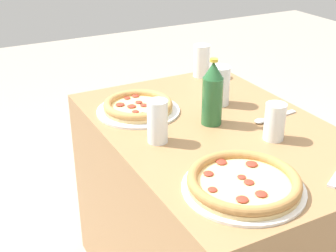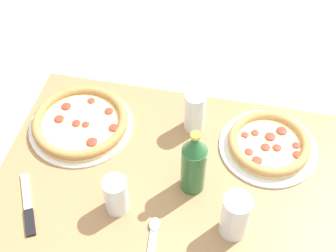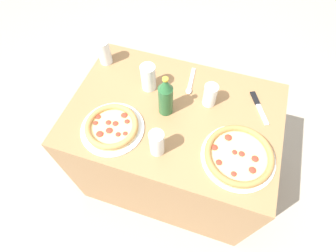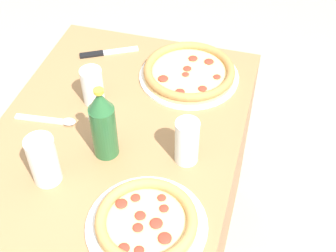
# 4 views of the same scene
# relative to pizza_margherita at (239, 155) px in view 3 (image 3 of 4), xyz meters

# --- Properties ---
(ground_plane) EXTENTS (8.00, 8.00, 0.00)m
(ground_plane) POSITION_rel_pizza_margherita_xyz_m (-0.34, 0.14, -0.77)
(ground_plane) COLOR #A89E8E
(table) EXTENTS (1.05, 0.72, 0.75)m
(table) POSITION_rel_pizza_margherita_xyz_m (-0.34, 0.14, -0.39)
(table) COLOR #997047
(table) RESTS_ON ground_plane
(pizza_margherita) EXTENTS (0.33, 0.33, 0.04)m
(pizza_margherita) POSITION_rel_pizza_margherita_xyz_m (0.00, 0.00, 0.00)
(pizza_margherita) COLOR white
(pizza_margherita) RESTS_ON table
(pizza_pepperoni) EXTENTS (0.30, 0.30, 0.04)m
(pizza_pepperoni) POSITION_rel_pizza_margherita_xyz_m (-0.59, -0.04, -0.00)
(pizza_pepperoni) COLOR silver
(pizza_pepperoni) RESTS_ON table
(glass_water) EXTENTS (0.07, 0.07, 0.12)m
(glass_water) POSITION_rel_pizza_margherita_xyz_m (-0.19, 0.26, 0.03)
(glass_water) COLOR white
(glass_water) RESTS_ON table
(glass_mango_juice) EXTENTS (0.07, 0.07, 0.14)m
(glass_mango_juice) POSITION_rel_pizza_margherita_xyz_m (-0.80, 0.36, 0.05)
(glass_mango_juice) COLOR white
(glass_mango_juice) RESTS_ON table
(glass_cola) EXTENTS (0.07, 0.07, 0.14)m
(glass_cola) POSITION_rel_pizza_margherita_xyz_m (-0.35, -0.08, 0.04)
(glass_cola) COLOR white
(glass_cola) RESTS_ON table
(glass_orange_juice) EXTENTS (0.08, 0.08, 0.14)m
(glass_orange_juice) POSITION_rel_pizza_margherita_xyz_m (-0.51, 0.26, 0.04)
(glass_orange_juice) COLOR white
(glass_orange_juice) RESTS_ON table
(beer_bottle) EXTENTS (0.07, 0.07, 0.23)m
(beer_bottle) POSITION_rel_pizza_margherita_xyz_m (-0.38, 0.15, 0.09)
(beer_bottle) COLOR #286033
(beer_bottle) RESTS_ON table
(knife) EXTENTS (0.12, 0.19, 0.01)m
(knife) POSITION_rel_pizza_margherita_xyz_m (0.05, 0.31, -0.02)
(knife) COLOR black
(knife) RESTS_ON table
(spoon) EXTENTS (0.04, 0.19, 0.01)m
(spoon) POSITION_rel_pizza_margherita_xyz_m (-0.31, 0.34, -0.02)
(spoon) COLOR silver
(spoon) RESTS_ON table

